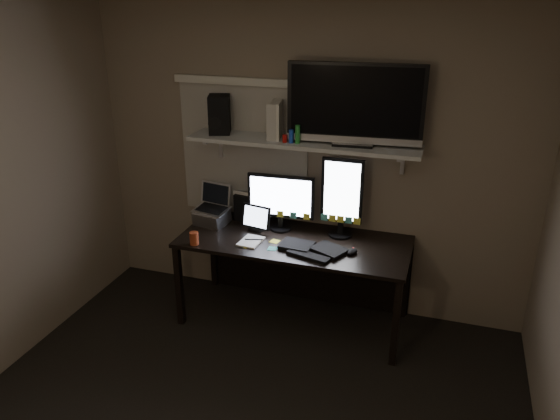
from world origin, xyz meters
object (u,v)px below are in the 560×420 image
at_px(monitor_portrait, 342,197).
at_px(laptop, 211,206).
at_px(game_console, 276,120).
at_px(cup, 194,238).
at_px(speaker, 219,114).
at_px(desk, 298,253).
at_px(monitor_landscape, 281,202).
at_px(tablet, 256,218).
at_px(keyboard, 313,248).
at_px(mouse, 352,252).
at_px(tv, 355,105).

xyz_separation_m(monitor_portrait, laptop, (-1.07, -0.10, -0.16)).
height_order(laptop, game_console, game_console).
relative_size(cup, speaker, 0.34).
relative_size(desk, monitor_landscape, 3.31).
height_order(monitor_portrait, game_console, game_console).
bearing_deg(cup, tablet, 46.61).
xyz_separation_m(keyboard, cup, (-0.89, -0.19, 0.04)).
bearing_deg(game_console, mouse, -35.32).
bearing_deg(desk, tv, 12.05).
distance_m(laptop, cup, 0.42).
xyz_separation_m(cup, tv, (1.10, 0.52, 1.00)).
relative_size(monitor_landscape, mouse, 5.39).
relative_size(keyboard, speaker, 1.69).
xyz_separation_m(mouse, game_console, (-0.70, 0.32, 0.87)).
height_order(monitor_landscape, keyboard, monitor_landscape).
distance_m(monitor_landscape, laptop, 0.59).
bearing_deg(game_console, monitor_portrait, -14.31).
height_order(tv, speaker, tv).
height_order(desk, mouse, mouse).
distance_m(monitor_portrait, speaker, 1.17).
distance_m(monitor_portrait, game_console, 0.79).
relative_size(mouse, game_console, 0.36).
height_order(keyboard, laptop, laptop).
bearing_deg(keyboard, mouse, 20.10).
xyz_separation_m(desk, tv, (0.39, 0.08, 1.23)).
distance_m(desk, laptop, 0.82).
distance_m(mouse, laptop, 1.24).
bearing_deg(desk, monitor_landscape, 166.60).
bearing_deg(game_console, speaker, 169.60).
height_order(keyboard, mouse, mouse).
bearing_deg(monitor_landscape, cup, -142.30).
bearing_deg(tv, cup, -159.50).
xyz_separation_m(monitor_landscape, cup, (-0.55, -0.47, -0.19)).
relative_size(tablet, cup, 2.52).
bearing_deg(speaker, desk, -27.93).
bearing_deg(tablet, mouse, -1.12).
distance_m(tablet, game_console, 0.80).
bearing_deg(desk, speaker, 171.43).
height_order(monitor_portrait, laptop, monitor_portrait).
distance_m(mouse, tv, 1.08).
distance_m(keyboard, cup, 0.91).
height_order(desk, tablet, tablet).
xyz_separation_m(monitor_landscape, speaker, (-0.54, 0.07, 0.66)).
xyz_separation_m(mouse, cup, (-1.19, -0.21, 0.03)).
distance_m(tablet, tv, 1.20).
distance_m(monitor_landscape, cup, 0.75).
distance_m(tablet, laptop, 0.40).
relative_size(desk, speaker, 5.97).
distance_m(cup, game_console, 1.11).
xyz_separation_m(desk, tablet, (-0.34, -0.04, 0.29)).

